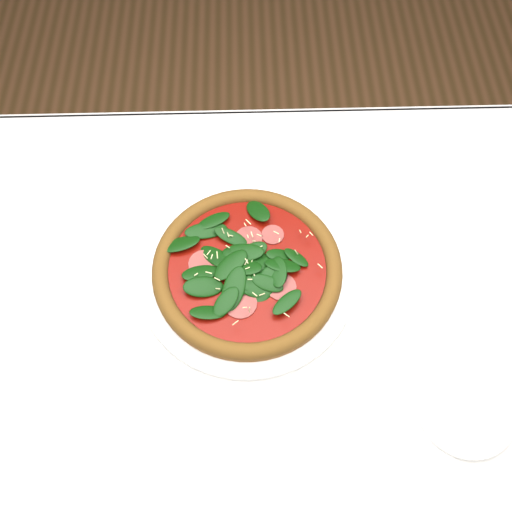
{
  "coord_description": "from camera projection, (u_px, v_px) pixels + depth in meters",
  "views": [
    {
      "loc": [
        -0.01,
        -0.34,
        1.55
      ],
      "look_at": [
        0.0,
        0.08,
        0.77
      ],
      "focal_mm": 40.0,
      "sensor_mm": 36.0,
      "label": 1
    }
  ],
  "objects": [
    {
      "name": "pizza",
      "position": [
        247.0,
        268.0,
        0.87
      ],
      "size": [
        0.32,
        0.32,
        0.04
      ],
      "rotation": [
        0.0,
        0.0,
        -0.09
      ],
      "color": "#965B24",
      "rests_on": "plate"
    },
    {
      "name": "dining_table",
      "position": [
        255.0,
        334.0,
        0.95
      ],
      "size": [
        1.21,
        0.81,
        0.75
      ],
      "color": "silver",
      "rests_on": "ground"
    },
    {
      "name": "ground",
      "position": [
        256.0,
        422.0,
        1.52
      ],
      "size": [
        6.0,
        6.0,
        0.0
      ],
      "primitive_type": "plane",
      "color": "brown",
      "rests_on": "ground"
    },
    {
      "name": "plate",
      "position": [
        247.0,
        273.0,
        0.89
      ],
      "size": [
        0.34,
        0.34,
        0.01
      ],
      "color": "white",
      "rests_on": "dining_table"
    },
    {
      "name": "saucer_near",
      "position": [
        466.0,
        409.0,
        0.79
      ],
      "size": [
        0.14,
        0.14,
        0.01
      ],
      "color": "white",
      "rests_on": "dining_table"
    }
  ]
}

